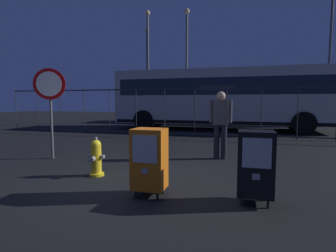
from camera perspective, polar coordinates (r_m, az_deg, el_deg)
ground_plane at (r=4.76m, az=-7.47°, el=-12.06°), size 60.00×60.00×0.00m
fire_hydrant at (r=5.23m, az=-15.34°, el=-6.66°), size 0.33×0.32×0.75m
newspaper_box_primary at (r=3.85m, az=18.49°, el=-7.68°), size 0.48×0.42×1.02m
newspaper_box_secondary at (r=3.95m, az=-4.07°, el=-7.10°), size 0.48×0.42×1.02m
stop_sign at (r=7.07m, az=-24.30°, el=6.30°), size 0.71×0.31×2.23m
pedestrian at (r=6.59m, az=11.37°, el=1.09°), size 0.55×0.22×1.67m
fence_barrier at (r=10.79m, az=5.83°, el=3.12°), size 18.03×0.04×2.00m
bus_near at (r=13.67m, az=11.19°, el=6.38°), size 10.52×2.83×3.00m
bus_far at (r=18.29m, az=16.13°, el=5.97°), size 10.61×3.20×3.00m
street_light_near_left at (r=21.40m, az=-4.55°, el=12.62°), size 0.32×0.32×7.20m
street_light_near_right at (r=16.57m, az=4.08°, el=14.45°), size 0.32×0.32×7.01m
street_light_far_left at (r=17.77m, az=-4.39°, el=14.32°), size 0.32×0.32×7.31m
street_light_far_right at (r=17.86m, az=31.85°, el=15.45°), size 0.32×0.32×8.47m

